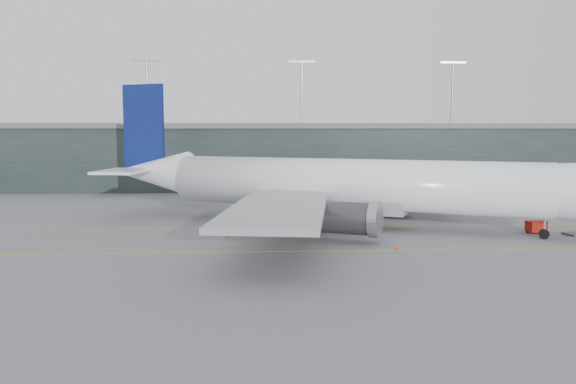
{
  "coord_description": "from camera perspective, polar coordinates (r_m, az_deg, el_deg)",
  "views": [
    {
      "loc": [
        -4.57,
        -81.71,
        13.4
      ],
      "look_at": [
        -0.74,
        -4.0,
        4.97
      ],
      "focal_mm": 35.0,
      "sensor_mm": 36.0,
      "label": 1
    }
  ],
  "objects": [
    {
      "name": "taxiline_a",
      "position": [
        78.99,
        0.53,
        -3.57
      ],
      "size": [
        160.0,
        0.25,
        0.02
      ],
      "primitive_type": "cube",
      "color": "#BF9112",
      "rests_on": "ground"
    },
    {
      "name": "baggage_dolly",
      "position": [
        81.87,
        27.2,
        -3.81
      ],
      "size": [
        3.14,
        2.75,
        0.27
      ],
      "primitive_type": "cube",
      "rotation": [
        0.0,
        0.0,
        0.25
      ],
      "color": "#3D3C42",
      "rests_on": "ground"
    },
    {
      "name": "cone_nose",
      "position": [
        84.59,
        23.01,
        -3.19
      ],
      "size": [
        0.44,
        0.44,
        0.69
      ],
      "primitive_type": "cone",
      "color": "orange",
      "rests_on": "ground"
    },
    {
      "name": "cone_wing_port",
      "position": [
        95.18,
        6.5,
        -1.74
      ],
      "size": [
        0.42,
        0.42,
        0.67
      ],
      "primitive_type": "cone",
      "color": "#CC440B",
      "rests_on": "ground"
    },
    {
      "name": "main_aircraft",
      "position": [
        79.18,
        5.93,
        0.68
      ],
      "size": [
        70.88,
        65.3,
        20.86
      ],
      "rotation": [
        0.0,
        0.0,
        -0.42
      ],
      "color": "white",
      "rests_on": "ground"
    },
    {
      "name": "cone_wing_stbd",
      "position": [
        65.01,
        11.23,
        -5.49
      ],
      "size": [
        0.48,
        0.48,
        0.76
      ],
      "primitive_type": "cone",
      "color": "#F2490D",
      "rests_on": "ground"
    },
    {
      "name": "cone_tail",
      "position": [
        71.5,
        -6.24,
        -4.34
      ],
      "size": [
        0.48,
        0.48,
        0.76
      ],
      "primitive_type": "cone",
      "color": "#EF590D",
      "rests_on": "ground"
    },
    {
      "name": "uld_b",
      "position": [
        94.55,
        -2.36,
        -1.44
      ],
      "size": [
        1.84,
        1.5,
        1.64
      ],
      "rotation": [
        0.0,
        0.0,
        -0.03
      ],
      "color": "#36363B",
      "rests_on": "ground"
    },
    {
      "name": "gse_cart",
      "position": [
        81.1,
        23.9,
        -3.21
      ],
      "size": [
        2.65,
        1.96,
        1.64
      ],
      "rotation": [
        0.0,
        0.0,
        0.19
      ],
      "color": "#A7140B",
      "rests_on": "ground"
    },
    {
      "name": "uld_c",
      "position": [
        93.39,
        -0.23,
        -1.47
      ],
      "size": [
        2.06,
        1.67,
        1.83
      ],
      "rotation": [
        0.0,
        0.0,
        -0.03
      ],
      "color": "#36363B",
      "rests_on": "ground"
    },
    {
      "name": "ground",
      "position": [
        82.93,
        0.37,
        -3.11
      ],
      "size": [
        320.0,
        320.0,
        0.0
      ],
      "primitive_type": "plane",
      "color": "slate",
      "rests_on": "ground"
    },
    {
      "name": "taxiline_lead_main",
      "position": [
        103.03,
        2.53,
        -1.29
      ],
      "size": [
        0.25,
        60.0,
        0.02
      ],
      "primitive_type": "cube",
      "color": "#BF9112",
      "rests_on": "ground"
    },
    {
      "name": "taxiline_b",
      "position": [
        63.31,
        1.39,
        -6.03
      ],
      "size": [
        160.0,
        0.25,
        0.02
      ],
      "primitive_type": "cube",
      "color": "#BF9112",
      "rests_on": "ground"
    },
    {
      "name": "jet_bridge",
      "position": [
        109.01,
        9.72,
        1.75
      ],
      "size": [
        13.27,
        44.61,
        6.87
      ],
      "rotation": [
        0.0,
        0.0,
        0.22
      ],
      "color": "#2D2D33",
      "rests_on": "ground"
    },
    {
      "name": "terminal",
      "position": [
        139.9,
        -0.95,
        3.82
      ],
      "size": [
        240.0,
        36.0,
        29.0
      ],
      "color": "#1D2728",
      "rests_on": "ground"
    },
    {
      "name": "uld_a",
      "position": [
        91.43,
        -3.8,
        -1.61
      ],
      "size": [
        2.51,
        2.22,
        1.93
      ],
      "rotation": [
        0.0,
        0.0,
        -0.28
      ],
      "color": "#36363B",
      "rests_on": "ground"
    }
  ]
}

